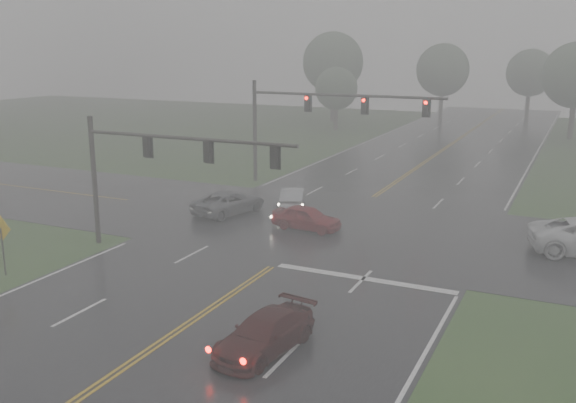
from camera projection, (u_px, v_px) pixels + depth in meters
The scene contains 15 objects.
main_road at pixel (319, 235), 35.91m from camera, with size 18.00×160.00×0.02m, color black.
cross_street at pixel (332, 226), 37.67m from camera, with size 120.00×14.00×0.02m, color black.
stop_bar at pixel (364, 279), 29.13m from camera, with size 8.50×0.50×0.01m, color silver.
sedan_maroon at pixel (265, 351), 22.26m from camera, with size 1.84×4.51×1.31m, color black.
sedan_red at pixel (306, 230), 36.93m from camera, with size 1.63×4.05×1.38m, color maroon.
sedan_silver at pixel (293, 208), 41.86m from camera, with size 1.45×4.15×1.37m, color gray.
car_grey at pixel (229, 213), 40.46m from camera, with size 2.34×5.09×1.41m, color #4D4F54.
signal_gantry_near at pixel (149, 160), 31.89m from camera, with size 11.88×0.30×6.80m.
signal_gantry_far at pixel (310, 113), 47.15m from camera, with size 14.77×0.39×7.76m.
sign_diamond_west at pixel (2, 235), 29.18m from camera, with size 1.19×0.10×2.85m.
tree_nw_a at pixel (336, 89), 79.08m from camera, with size 5.27×5.27×7.74m.
tree_ne_a at pixel (576, 75), 70.74m from camera, with size 7.33×7.33×10.77m.
tree_n_mid at pixel (443, 70), 88.21m from camera, with size 7.22×7.22×10.60m.
tree_nw_b at pixel (333, 63), 87.21m from camera, with size 8.27×8.27×12.15m.
tree_n_far at pixel (530, 73), 90.99m from camera, with size 6.70×6.70×9.84m.
Camera 1 is at (13.04, -11.92, 10.36)m, focal length 40.00 mm.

